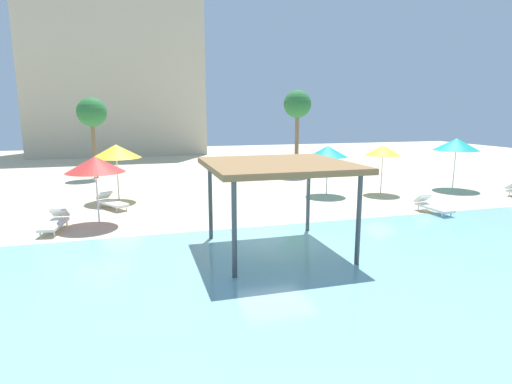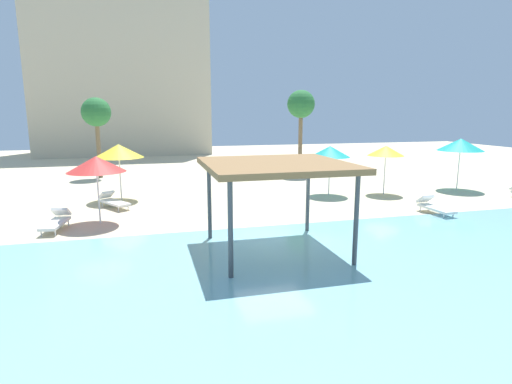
{
  "view_description": "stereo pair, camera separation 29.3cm",
  "coord_description": "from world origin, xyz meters",
  "px_view_note": "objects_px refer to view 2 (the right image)",
  "views": [
    {
      "loc": [
        -4.49,
        -13.26,
        4.38
      ],
      "look_at": [
        -0.1,
        2.0,
        1.3
      ],
      "focal_mm": 29.08,
      "sensor_mm": 36.0,
      "label": 1
    },
    {
      "loc": [
        -4.21,
        -13.34,
        4.38
      ],
      "look_at": [
        -0.1,
        2.0,
        1.3
      ],
      "focal_mm": 29.08,
      "sensor_mm": 36.0,
      "label": 2
    }
  ],
  "objects_px": {
    "shade_pavilion": "(276,168)",
    "beach_umbrella_teal_1": "(461,145)",
    "beach_umbrella_yellow_3": "(386,151)",
    "beach_umbrella_yellow_0": "(119,151)",
    "beach_umbrella_red_4": "(96,164)",
    "palm_tree_2": "(301,106)",
    "palm_tree_1": "(96,114)",
    "lounge_chair_2": "(434,206)",
    "lounge_chair_0": "(113,201)",
    "lounge_chair_3": "(57,221)",
    "beach_umbrella_teal_5": "(330,152)"
  },
  "relations": [
    {
      "from": "beach_umbrella_red_4",
      "to": "palm_tree_2",
      "type": "distance_m",
      "value": 16.17
    },
    {
      "from": "beach_umbrella_teal_5",
      "to": "lounge_chair_2",
      "type": "bearing_deg",
      "value": -62.04
    },
    {
      "from": "shade_pavilion",
      "to": "beach_umbrella_yellow_3",
      "type": "distance_m",
      "value": 11.32
    },
    {
      "from": "shade_pavilion",
      "to": "beach_umbrella_yellow_3",
      "type": "height_order",
      "value": "shade_pavilion"
    },
    {
      "from": "beach_umbrella_teal_1",
      "to": "shade_pavilion",
      "type": "bearing_deg",
      "value": -150.53
    },
    {
      "from": "shade_pavilion",
      "to": "beach_umbrella_teal_1",
      "type": "distance_m",
      "value": 15.23
    },
    {
      "from": "shade_pavilion",
      "to": "beach_umbrella_teal_1",
      "type": "xyz_separation_m",
      "value": [
        13.26,
        7.49,
        -0.12
      ]
    },
    {
      "from": "beach_umbrella_yellow_3",
      "to": "beach_umbrella_teal_5",
      "type": "relative_size",
      "value": 1.0
    },
    {
      "from": "beach_umbrella_teal_5",
      "to": "palm_tree_2",
      "type": "distance_m",
      "value": 7.7
    },
    {
      "from": "beach_umbrella_yellow_3",
      "to": "lounge_chair_3",
      "type": "height_order",
      "value": "beach_umbrella_yellow_3"
    },
    {
      "from": "beach_umbrella_yellow_0",
      "to": "beach_umbrella_red_4",
      "type": "height_order",
      "value": "beach_umbrella_yellow_0"
    },
    {
      "from": "shade_pavilion",
      "to": "lounge_chair_3",
      "type": "bearing_deg",
      "value": 147.92
    },
    {
      "from": "beach_umbrella_teal_1",
      "to": "palm_tree_2",
      "type": "distance_m",
      "value": 10.39
    },
    {
      "from": "lounge_chair_2",
      "to": "palm_tree_1",
      "type": "relative_size",
      "value": 0.36
    },
    {
      "from": "beach_umbrella_yellow_3",
      "to": "beach_umbrella_teal_1",
      "type": "bearing_deg",
      "value": 0.48
    },
    {
      "from": "shade_pavilion",
      "to": "beach_umbrella_yellow_0",
      "type": "distance_m",
      "value": 10.77
    },
    {
      "from": "beach_umbrella_yellow_3",
      "to": "lounge_chair_3",
      "type": "distance_m",
      "value": 16.14
    },
    {
      "from": "lounge_chair_2",
      "to": "lounge_chair_3",
      "type": "xyz_separation_m",
      "value": [
        -15.41,
        1.59,
        0.0
      ]
    },
    {
      "from": "shade_pavilion",
      "to": "lounge_chair_0",
      "type": "relative_size",
      "value": 2.25
    },
    {
      "from": "palm_tree_2",
      "to": "lounge_chair_2",
      "type": "bearing_deg",
      "value": -82.75
    },
    {
      "from": "beach_umbrella_red_4",
      "to": "lounge_chair_3",
      "type": "height_order",
      "value": "beach_umbrella_red_4"
    },
    {
      "from": "lounge_chair_0",
      "to": "beach_umbrella_yellow_0",
      "type": "bearing_deg",
      "value": 137.76
    },
    {
      "from": "beach_umbrella_red_4",
      "to": "lounge_chair_0",
      "type": "bearing_deg",
      "value": 83.61
    },
    {
      "from": "beach_umbrella_yellow_0",
      "to": "lounge_chair_0",
      "type": "xyz_separation_m",
      "value": [
        -0.29,
        -1.7,
        -2.15
      ]
    },
    {
      "from": "beach_umbrella_teal_1",
      "to": "beach_umbrella_yellow_0",
      "type": "bearing_deg",
      "value": 173.89
    },
    {
      "from": "shade_pavilion",
      "to": "lounge_chair_0",
      "type": "bearing_deg",
      "value": 124.92
    },
    {
      "from": "beach_umbrella_teal_1",
      "to": "beach_umbrella_yellow_3",
      "type": "bearing_deg",
      "value": -179.52
    },
    {
      "from": "beach_umbrella_teal_5",
      "to": "beach_umbrella_teal_1",
      "type": "bearing_deg",
      "value": -3.41
    },
    {
      "from": "beach_umbrella_yellow_3",
      "to": "beach_umbrella_red_4",
      "type": "height_order",
      "value": "beach_umbrella_red_4"
    },
    {
      "from": "beach_umbrella_yellow_0",
      "to": "beach_umbrella_yellow_3",
      "type": "xyz_separation_m",
      "value": [
        13.65,
        -2.01,
        -0.14
      ]
    },
    {
      "from": "lounge_chair_2",
      "to": "shade_pavilion",
      "type": "bearing_deg",
      "value": -73.11
    },
    {
      "from": "lounge_chair_0",
      "to": "palm_tree_2",
      "type": "height_order",
      "value": "palm_tree_2"
    },
    {
      "from": "palm_tree_2",
      "to": "lounge_chair_0",
      "type": "bearing_deg",
      "value": -148.41
    },
    {
      "from": "beach_umbrella_yellow_0",
      "to": "lounge_chair_3",
      "type": "bearing_deg",
      "value": -113.07
    },
    {
      "from": "palm_tree_1",
      "to": "palm_tree_2",
      "type": "relative_size",
      "value": 0.91
    },
    {
      "from": "beach_umbrella_teal_1",
      "to": "beach_umbrella_red_4",
      "type": "relative_size",
      "value": 1.08
    },
    {
      "from": "palm_tree_2",
      "to": "palm_tree_1",
      "type": "bearing_deg",
      "value": 170.41
    },
    {
      "from": "beach_umbrella_yellow_3",
      "to": "palm_tree_2",
      "type": "xyz_separation_m",
      "value": [
        -1.9,
        7.72,
        2.43
      ]
    },
    {
      "from": "lounge_chair_3",
      "to": "shade_pavilion",
      "type": "bearing_deg",
      "value": 66.32
    },
    {
      "from": "palm_tree_1",
      "to": "shade_pavilion",
      "type": "bearing_deg",
      "value": -68.52
    },
    {
      "from": "beach_umbrella_teal_1",
      "to": "beach_umbrella_red_4",
      "type": "distance_m",
      "value": 19.15
    },
    {
      "from": "beach_umbrella_yellow_3",
      "to": "palm_tree_2",
      "type": "distance_m",
      "value": 8.31
    },
    {
      "from": "beach_umbrella_yellow_0",
      "to": "beach_umbrella_red_4",
      "type": "relative_size",
      "value": 1.04
    },
    {
      "from": "beach_umbrella_red_4",
      "to": "lounge_chair_2",
      "type": "relative_size",
      "value": 1.4
    },
    {
      "from": "beach_umbrella_teal_1",
      "to": "palm_tree_1",
      "type": "relative_size",
      "value": 0.55
    },
    {
      "from": "shade_pavilion",
      "to": "beach_umbrella_teal_1",
      "type": "height_order",
      "value": "beach_umbrella_teal_1"
    },
    {
      "from": "lounge_chair_0",
      "to": "beach_umbrella_teal_5",
      "type": "bearing_deg",
      "value": 58.35
    },
    {
      "from": "beach_umbrella_teal_1",
      "to": "lounge_chair_3",
      "type": "xyz_separation_m",
      "value": [
        -20.49,
        -2.96,
        -2.24
      ]
    },
    {
      "from": "beach_umbrella_red_4",
      "to": "beach_umbrella_teal_5",
      "type": "xyz_separation_m",
      "value": [
        11.25,
        2.94,
        -0.05
      ]
    },
    {
      "from": "shade_pavilion",
      "to": "palm_tree_2",
      "type": "relative_size",
      "value": 0.74
    }
  ]
}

